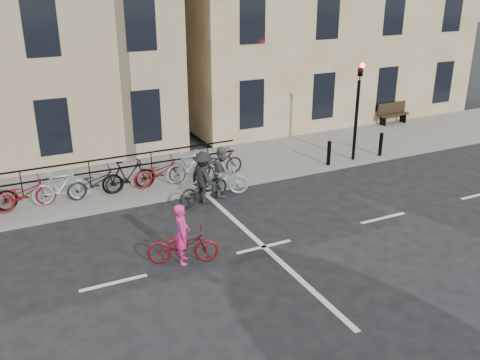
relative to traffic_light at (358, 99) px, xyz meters
name	(u,v)px	position (x,y,z in m)	size (l,w,h in m)	color
ground	(264,247)	(-6.20, -4.34, -2.45)	(120.00, 120.00, 0.00)	black
sidewalk	(69,192)	(-10.20, 1.66, -2.38)	(46.00, 4.00, 0.15)	slate
traffic_light	(358,99)	(0.00, 0.00, 0.00)	(0.18, 0.30, 3.90)	black
bollard_east	(329,153)	(-1.20, -0.09, -1.85)	(0.14, 0.14, 0.90)	black
bollard_west	(381,144)	(1.20, -0.09, -1.85)	(0.14, 0.14, 0.90)	black
bench	(392,112)	(4.80, 3.39, -1.78)	(1.60, 0.41, 0.97)	black
parked_bikes	(95,182)	(-9.50, 0.70, -1.81)	(10.40, 1.23, 1.05)	black
cyclist_pink	(182,242)	(-8.39, -4.13, -1.91)	(1.87, 1.19, 1.57)	maroon
cyclist_grey	(223,175)	(-5.70, -0.60, -1.80)	(1.74, 1.04, 1.63)	#99C2C9
cyclist_dark	(204,183)	(-6.50, -0.94, -1.79)	(1.99, 1.22, 1.67)	black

